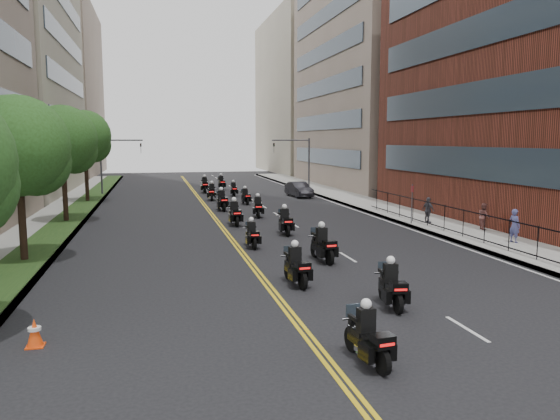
# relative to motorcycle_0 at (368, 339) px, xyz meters

# --- Properties ---
(ground) EXTENTS (160.00, 160.00, 0.00)m
(ground) POSITION_rel_motorcycle_0_xyz_m (0.53, 1.66, -0.64)
(ground) COLOR black
(ground) RESTS_ON ground
(sidewalk_right) EXTENTS (4.00, 90.00, 0.15)m
(sidewalk_right) POSITION_rel_motorcycle_0_xyz_m (12.53, 26.66, -0.56)
(sidewalk_right) COLOR gray
(sidewalk_right) RESTS_ON ground
(sidewalk_left) EXTENTS (4.00, 90.00, 0.15)m
(sidewalk_left) POSITION_rel_motorcycle_0_xyz_m (-11.47, 26.66, -0.56)
(sidewalk_left) COLOR gray
(sidewalk_left) RESTS_ON ground
(grass_strip) EXTENTS (2.00, 90.00, 0.04)m
(grass_strip) POSITION_rel_motorcycle_0_xyz_m (-10.67, 26.66, -0.47)
(grass_strip) COLOR #163413
(grass_strip) RESTS_ON sidewalk_left
(building_right_tan) EXTENTS (15.11, 28.00, 30.00)m
(building_right_tan) POSITION_rel_motorcycle_0_xyz_m (22.01, 49.66, 14.37)
(building_right_tan) COLOR gray
(building_right_tan) RESTS_ON ground
(building_right_far) EXTENTS (15.00, 28.00, 26.00)m
(building_right_far) POSITION_rel_motorcycle_0_xyz_m (22.03, 79.66, 12.36)
(building_right_far) COLOR gray
(building_right_far) RESTS_ON ground
(building_left_far) EXTENTS (16.00, 28.00, 26.00)m
(building_left_far) POSITION_rel_motorcycle_0_xyz_m (-21.47, 79.66, 12.36)
(building_left_far) COLOR gray
(building_left_far) RESTS_ON ground
(iron_fence) EXTENTS (0.05, 28.00, 1.50)m
(iron_fence) POSITION_rel_motorcycle_0_xyz_m (11.53, 13.66, 0.27)
(iron_fence) COLOR black
(iron_fence) RESTS_ON sidewalk_right
(street_trees) EXTENTS (4.40, 38.40, 7.98)m
(street_trees) POSITION_rel_motorcycle_0_xyz_m (-10.51, 20.27, 4.50)
(street_trees) COLOR #322116
(street_trees) RESTS_ON ground
(traffic_signal_right) EXTENTS (4.09, 0.20, 5.60)m
(traffic_signal_right) POSITION_rel_motorcycle_0_xyz_m (10.07, 43.66, 3.06)
(traffic_signal_right) COLOR #3F3F44
(traffic_signal_right) RESTS_ON ground
(traffic_signal_left) EXTENTS (4.09, 0.20, 5.60)m
(traffic_signal_left) POSITION_rel_motorcycle_0_xyz_m (-9.00, 43.66, 3.06)
(traffic_signal_left) COLOR #3F3F44
(traffic_signal_left) RESTS_ON ground
(motorcycle_0) EXTENTS (0.63, 2.18, 1.61)m
(motorcycle_0) POSITION_rel_motorcycle_0_xyz_m (0.00, 0.00, 0.00)
(motorcycle_0) COLOR black
(motorcycle_0) RESTS_ON ground
(motorcycle_1) EXTENTS (0.66, 2.27, 1.68)m
(motorcycle_1) POSITION_rel_motorcycle_0_xyz_m (2.47, 4.10, 0.03)
(motorcycle_1) COLOR black
(motorcycle_1) RESTS_ON ground
(motorcycle_2) EXTENTS (0.62, 2.30, 1.69)m
(motorcycle_2) POSITION_rel_motorcycle_0_xyz_m (0.15, 7.47, 0.03)
(motorcycle_2) COLOR black
(motorcycle_2) RESTS_ON ground
(motorcycle_3) EXTENTS (0.67, 2.44, 1.80)m
(motorcycle_3) POSITION_rel_motorcycle_0_xyz_m (2.32, 11.06, 0.08)
(motorcycle_3) COLOR black
(motorcycle_3) RESTS_ON ground
(motorcycle_4) EXTENTS (0.48, 2.09, 1.54)m
(motorcycle_4) POSITION_rel_motorcycle_0_xyz_m (-0.21, 14.98, -0.03)
(motorcycle_4) COLOR black
(motorcycle_4) RESTS_ON ground
(motorcycle_5) EXTENTS (0.55, 2.38, 1.76)m
(motorcycle_5) POSITION_rel_motorcycle_0_xyz_m (2.32, 18.32, 0.06)
(motorcycle_5) COLOR black
(motorcycle_5) RESTS_ON ground
(motorcycle_6) EXTENTS (0.57, 2.44, 1.80)m
(motorcycle_6) POSITION_rel_motorcycle_0_xyz_m (-0.02, 22.35, 0.08)
(motorcycle_6) COLOR black
(motorcycle_6) RESTS_ON ground
(motorcycle_7) EXTENTS (0.67, 2.28, 1.69)m
(motorcycle_7) POSITION_rel_motorcycle_0_xyz_m (2.13, 25.69, 0.03)
(motorcycle_7) COLOR black
(motorcycle_7) RESTS_ON ground
(motorcycle_8) EXTENTS (0.67, 2.48, 1.83)m
(motorcycle_8) POSITION_rel_motorcycle_0_xyz_m (0.06, 29.78, 0.09)
(motorcycle_8) COLOR black
(motorcycle_8) RESTS_ON ground
(motorcycle_9) EXTENTS (0.56, 2.11, 1.56)m
(motorcycle_9) POSITION_rel_motorcycle_0_xyz_m (2.53, 33.53, -0.02)
(motorcycle_9) COLOR black
(motorcycle_9) RESTS_ON ground
(motorcycle_10) EXTENTS (0.72, 2.37, 1.75)m
(motorcycle_10) POSITION_rel_motorcycle_0_xyz_m (0.08, 37.29, 0.06)
(motorcycle_10) COLOR black
(motorcycle_10) RESTS_ON ground
(motorcycle_11) EXTENTS (0.49, 2.11, 1.56)m
(motorcycle_11) POSITION_rel_motorcycle_0_xyz_m (2.53, 40.55, -0.02)
(motorcycle_11) COLOR black
(motorcycle_11) RESTS_ON ground
(motorcycle_12) EXTENTS (0.59, 2.55, 1.88)m
(motorcycle_12) POSITION_rel_motorcycle_0_xyz_m (0.08, 44.42, 0.11)
(motorcycle_12) COLOR black
(motorcycle_12) RESTS_ON ground
(motorcycle_13) EXTENTS (0.58, 2.39, 1.76)m
(motorcycle_13) POSITION_rel_motorcycle_0_xyz_m (2.21, 47.86, 0.06)
(motorcycle_13) COLOR black
(motorcycle_13) RESTS_ON ground
(parked_sedan) EXTENTS (1.91, 4.46, 1.43)m
(parked_sedan) POSITION_rel_motorcycle_0_xyz_m (8.53, 38.41, 0.08)
(parked_sedan) COLOR black
(parked_sedan) RESTS_ON ground
(pedestrian_a) EXTENTS (0.56, 0.72, 1.75)m
(pedestrian_a) POSITION_rel_motorcycle_0_xyz_m (13.14, 12.48, 0.39)
(pedestrian_a) COLOR #474B83
(pedestrian_a) RESTS_ON sidewalk_right
(pedestrian_b) EXTENTS (0.71, 0.85, 1.57)m
(pedestrian_b) POSITION_rel_motorcycle_0_xyz_m (14.03, 16.53, 0.30)
(pedestrian_b) COLOR #8A504B
(pedestrian_b) RESTS_ON sidewalk_right
(pedestrian_c) EXTENTS (0.67, 1.05, 1.66)m
(pedestrian_c) POSITION_rel_motorcycle_0_xyz_m (12.03, 19.56, 0.34)
(pedestrian_c) COLOR #403F47
(pedestrian_c) RESTS_ON sidewalk_right
(traffic_cone) EXTENTS (0.46, 0.46, 0.76)m
(traffic_cone) POSITION_rel_motorcycle_0_xyz_m (-8.16, 3.03, -0.26)
(traffic_cone) COLOR #EB410C
(traffic_cone) RESTS_ON ground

